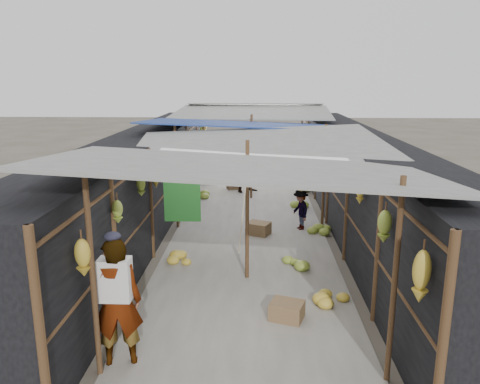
# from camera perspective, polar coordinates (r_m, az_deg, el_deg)

# --- Properties ---
(ground) EXTENTS (80.00, 80.00, 0.00)m
(ground) POSITION_cam_1_polar(r_m,az_deg,el_deg) (6.32, 0.23, -21.63)
(ground) COLOR #6B6356
(ground) RESTS_ON ground
(aisle_slab) EXTENTS (3.60, 16.00, 0.02)m
(aisle_slab) POSITION_cam_1_polar(r_m,az_deg,el_deg) (12.21, 1.21, -3.67)
(aisle_slab) COLOR #9E998E
(aisle_slab) RESTS_ON ground
(stall_left) EXTENTS (1.40, 15.00, 2.30)m
(stall_left) POSITION_cam_1_polar(r_m,az_deg,el_deg) (12.26, -11.49, 1.63)
(stall_left) COLOR black
(stall_left) RESTS_ON ground
(stall_right) EXTENTS (1.40, 15.00, 2.30)m
(stall_right) POSITION_cam_1_polar(r_m,az_deg,el_deg) (12.19, 14.04, 1.43)
(stall_right) COLOR black
(stall_right) RESTS_ON ground
(crate_near) EXTENTS (0.64, 0.58, 0.31)m
(crate_near) POSITION_cam_1_polar(r_m,az_deg,el_deg) (11.22, 2.27, -4.49)
(crate_near) COLOR olive
(crate_near) RESTS_ON ground
(crate_mid) EXTENTS (0.59, 0.53, 0.30)m
(crate_mid) POSITION_cam_1_polar(r_m,az_deg,el_deg) (7.50, 5.73, -14.24)
(crate_mid) COLOR olive
(crate_mid) RESTS_ON ground
(crate_back) EXTENTS (0.48, 0.44, 0.26)m
(crate_back) POSITION_cam_1_polar(r_m,az_deg,el_deg) (15.76, -0.82, 0.77)
(crate_back) COLOR olive
(crate_back) RESTS_ON ground
(black_basin) EXTENTS (0.62, 0.62, 0.19)m
(black_basin) POSITION_cam_1_polar(r_m,az_deg,el_deg) (16.36, 7.41, 1.01)
(black_basin) COLOR black
(black_basin) RESTS_ON ground
(vendor_elderly) EXTENTS (0.71, 0.55, 1.75)m
(vendor_elderly) POSITION_cam_1_polar(r_m,az_deg,el_deg) (6.32, -14.79, -12.86)
(vendor_elderly) COLOR white
(vendor_elderly) RESTS_ON ground
(shopper_blue) EXTENTS (1.10, 1.05, 1.79)m
(shopper_blue) POSITION_cam_1_polar(r_m,az_deg,el_deg) (15.26, 1.28, 3.29)
(shopper_blue) COLOR #2152A6
(shopper_blue) RESTS_ON ground
(vendor_seated) EXTENTS (0.57, 0.75, 1.03)m
(vendor_seated) POSITION_cam_1_polar(r_m,az_deg,el_deg) (11.58, 7.37, -2.15)
(vendor_seated) COLOR #4E4943
(vendor_seated) RESTS_ON ground
(market_canopy) EXTENTS (5.62, 15.20, 2.77)m
(market_canopy) POSITION_cam_1_polar(r_m,az_deg,el_deg) (12.05, 1.42, 7.74)
(market_canopy) COLOR brown
(market_canopy) RESTS_ON ground
(hanging_bananas) EXTENTS (3.95, 13.89, 0.83)m
(hanging_bananas) POSITION_cam_1_polar(r_m,az_deg,el_deg) (11.78, 1.07, 3.92)
(hanging_bananas) COLOR gold
(hanging_bananas) RESTS_ON ground
(floor_bananas) EXTENTS (3.93, 9.37, 0.36)m
(floor_bananas) POSITION_cam_1_polar(r_m,az_deg,el_deg) (12.33, 3.17, -2.82)
(floor_bananas) COLOR gold
(floor_bananas) RESTS_ON ground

